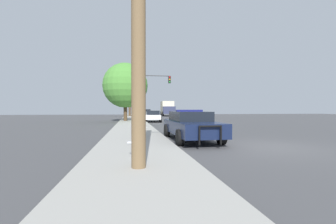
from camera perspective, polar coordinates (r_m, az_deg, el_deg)
The scene contains 11 objects.
ground_plane at distance 9.77m, azimuth 23.72°, elevation -8.09°, with size 110.00×110.00×0.00m, color #474749.
sidewalk_left at distance 8.20m, azimuth -8.09°, elevation -9.26°, with size 3.00×110.00×0.13m.
police_car at distance 10.86m, azimuth 5.72°, elevation -3.22°, with size 2.07×5.14×1.46m.
fire_hydrant at distance 6.53m, azimuth -8.04°, elevation -7.47°, with size 0.50×0.22×0.80m.
utility_pole at distance 5.66m, azimuth -7.53°, elevation 22.87°, with size 1.40×0.33×6.85m.
traffic_light at distance 27.89m, azimuth -4.08°, elevation 6.11°, with size 3.88×0.35×5.65m.
car_background_midblock at distance 26.06m, azimuth -3.77°, elevation -0.99°, with size 2.13×4.19×1.32m.
car_background_distant at distance 50.35m, azimuth -5.46°, elevation -0.07°, with size 1.99×4.52×1.45m.
box_truck at distance 48.72m, azimuth -0.14°, elevation 0.99°, with size 2.91×6.70×3.18m.
tree_sidewalk_far at distance 45.64m, azimuth -9.71°, elevation 4.31°, with size 4.07×4.07×6.26m.
tree_sidewalk_mid at distance 26.60m, azimuth -10.79°, elevation 6.64°, with size 5.17×5.17×6.69m.
Camera 1 is at (-5.29, -8.08, 1.49)m, focal length 24.00 mm.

